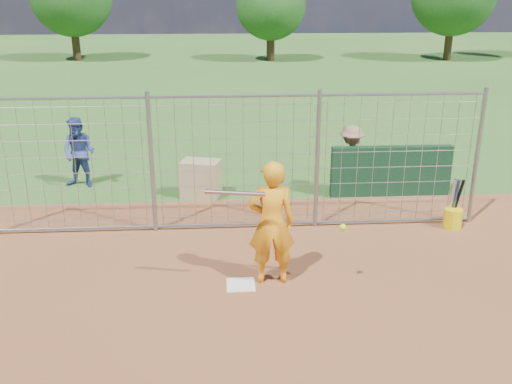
{
  "coord_description": "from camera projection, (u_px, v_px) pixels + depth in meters",
  "views": [
    {
      "loc": [
        -0.28,
        -7.89,
        4.28
      ],
      "look_at": [
        0.3,
        0.8,
        1.15
      ],
      "focal_mm": 40.0,
      "sensor_mm": 36.0,
      "label": 1
    }
  ],
  "objects": [
    {
      "name": "dugout_wall",
      "position": [
        391.0,
        171.0,
        12.28
      ],
      "size": [
        2.6,
        0.2,
        1.1
      ],
      "primitive_type": "cube",
      "color": "#11381E",
      "rests_on": "ground"
    },
    {
      "name": "ground",
      "position": [
        240.0,
        279.0,
        8.88
      ],
      "size": [
        100.0,
        100.0,
        0.0
      ],
      "primitive_type": "plane",
      "color": "#2D591E",
      "rests_on": "ground"
    },
    {
      "name": "batter",
      "position": [
        271.0,
        223.0,
        8.5
      ],
      "size": [
        0.72,
        0.48,
        1.94
      ],
      "primitive_type": "imported",
      "rotation": [
        0.0,
        0.0,
        3.16
      ],
      "color": "orange",
      "rests_on": "ground"
    },
    {
      "name": "bucket_with_bats",
      "position": [
        453.0,
        216.0,
        10.7
      ],
      "size": [
        0.34,
        0.35,
        0.97
      ],
      "color": "yellow",
      "rests_on": "ground"
    },
    {
      "name": "backstop_fence",
      "position": [
        235.0,
        164.0,
        10.33
      ],
      "size": [
        9.08,
        0.08,
        2.6
      ],
      "color": "gray",
      "rests_on": "ground"
    },
    {
      "name": "home_plate",
      "position": [
        241.0,
        285.0,
        8.68
      ],
      "size": [
        0.43,
        0.43,
        0.02
      ],
      "primitive_type": "cube",
      "color": "silver",
      "rests_on": "ground"
    },
    {
      "name": "equipment_bin",
      "position": [
        201.0,
        179.0,
        12.27
      ],
      "size": [
        0.91,
        0.74,
        0.8
      ],
      "primitive_type": "cube",
      "rotation": [
        0.0,
        0.0,
        -0.26
      ],
      "color": "tan",
      "rests_on": "ground"
    },
    {
      "name": "equipment_in_play",
      "position": [
        262.0,
        202.0,
        8.05
      ],
      "size": [
        2.04,
        0.24,
        0.66
      ],
      "color": "silver",
      "rests_on": "ground"
    },
    {
      "name": "bystander_a",
      "position": [
        79.0,
        153.0,
        12.75
      ],
      "size": [
        0.9,
        0.78,
        1.59
      ],
      "primitive_type": "imported",
      "rotation": [
        0.0,
        0.0,
        -0.26
      ],
      "color": "navy",
      "rests_on": "ground"
    },
    {
      "name": "bystander_c",
      "position": [
        351.0,
        160.0,
        12.38
      ],
      "size": [
        1.11,
        0.86,
        1.51
      ],
      "primitive_type": "imported",
      "rotation": [
        0.0,
        0.0,
        3.5
      ],
      "color": "#846248",
      "rests_on": "ground"
    }
  ]
}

